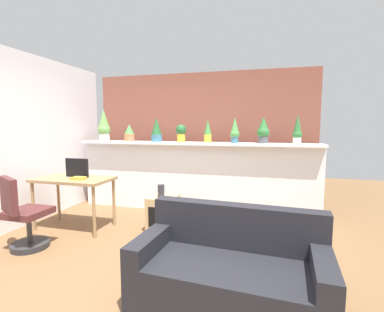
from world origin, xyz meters
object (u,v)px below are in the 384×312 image
(potted_plant_0, at_px, (104,126))
(potted_plant_7, at_px, (297,130))
(tv_monitor, at_px, (77,168))
(office_chair, at_px, (23,218))
(potted_plant_4, at_px, (208,131))
(potted_plant_6, at_px, (263,131))
(potted_plant_5, at_px, (235,131))
(side_cube_shelf, at_px, (163,213))
(book_on_desk, at_px, (79,178))
(potted_plant_2, at_px, (156,130))
(potted_plant_3, at_px, (181,132))
(vase_on_shelf, at_px, (161,191))
(couch, at_px, (230,273))
(potted_plant_1, at_px, (129,133))
(desk, at_px, (74,184))

(potted_plant_0, xyz_separation_m, potted_plant_7, (3.39, 0.02, -0.06))
(tv_monitor, relative_size, office_chair, 0.40)
(potted_plant_4, relative_size, potted_plant_6, 0.90)
(potted_plant_5, bearing_deg, potted_plant_6, 5.18)
(side_cube_shelf, bearing_deg, potted_plant_5, 44.88)
(potted_plant_4, height_order, book_on_desk, potted_plant_4)
(potted_plant_2, xyz_separation_m, potted_plant_3, (0.45, 0.00, -0.04))
(vase_on_shelf, xyz_separation_m, couch, (1.17, -1.40, -0.31))
(potted_plant_3, bearing_deg, potted_plant_1, 178.17)
(potted_plant_4, xyz_separation_m, potted_plant_7, (1.42, 0.02, 0.02))
(potted_plant_5, height_order, vase_on_shelf, potted_plant_5)
(tv_monitor, bearing_deg, potted_plant_1, 76.73)
(potted_plant_3, xyz_separation_m, vase_on_shelf, (0.00, -0.96, -0.80))
(potted_plant_4, distance_m, tv_monitor, 2.13)
(potted_plant_1, xyz_separation_m, potted_plant_7, (2.89, -0.01, 0.06))
(book_on_desk, bearing_deg, potted_plant_2, 61.82)
(potted_plant_3, relative_size, book_on_desk, 1.68)
(potted_plant_5, bearing_deg, potted_plant_3, 178.66)
(potted_plant_2, distance_m, office_chair, 2.41)
(potted_plant_7, xyz_separation_m, tv_monitor, (-3.15, -1.13, -0.55))
(potted_plant_3, bearing_deg, couch, -63.68)
(potted_plant_6, relative_size, tv_monitor, 1.15)
(potted_plant_1, xyz_separation_m, potted_plant_6, (2.37, -0.01, 0.05))
(couch, bearing_deg, potted_plant_2, 124.50)
(potted_plant_5, bearing_deg, desk, -152.19)
(book_on_desk, bearing_deg, tv_monitor, 132.51)
(potted_plant_2, distance_m, tv_monitor, 1.47)
(potted_plant_1, xyz_separation_m, desk, (-0.27, -1.21, -0.71))
(desk, xyz_separation_m, couch, (2.44, -1.18, -0.38))
(potted_plant_1, relative_size, potted_plant_2, 0.72)
(potted_plant_0, relative_size, office_chair, 0.64)
(potted_plant_1, xyz_separation_m, potted_plant_3, (1.00, -0.03, 0.02))
(potted_plant_7, xyz_separation_m, office_chair, (-3.28, -1.99, -1.05))
(potted_plant_7, relative_size, office_chair, 0.51)
(potted_plant_4, distance_m, potted_plant_6, 0.90)
(potted_plant_7, height_order, vase_on_shelf, potted_plant_7)
(vase_on_shelf, bearing_deg, book_on_desk, -165.15)
(potted_plant_6, bearing_deg, potted_plant_7, 0.61)
(vase_on_shelf, bearing_deg, potted_plant_7, 27.59)
(potted_plant_0, bearing_deg, book_on_desk, -73.35)
(potted_plant_7, bearing_deg, potted_plant_5, -177.25)
(potted_plant_5, height_order, potted_plant_7, potted_plant_7)
(potted_plant_5, distance_m, desk, 2.60)
(potted_plant_4, distance_m, desk, 2.24)
(potted_plant_6, bearing_deg, office_chair, -144.36)
(potted_plant_1, xyz_separation_m, couch, (2.17, -2.39, -1.09))
(side_cube_shelf, bearing_deg, potted_plant_3, 90.89)
(vase_on_shelf, bearing_deg, tv_monitor, -173.63)
(office_chair, height_order, vase_on_shelf, office_chair)
(potted_plant_6, distance_m, tv_monitor, 2.92)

